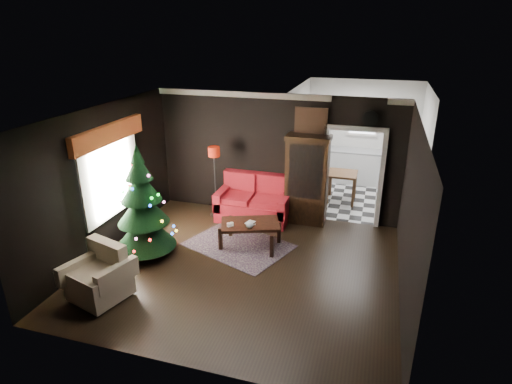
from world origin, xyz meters
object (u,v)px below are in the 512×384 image
(teapot, at_px, (250,225))
(wall_clock, at_px, (370,118))
(curio_cabinet, at_px, (307,182))
(armchair, at_px, (98,273))
(loveseat, at_px, (253,199))
(floor_lamp, at_px, (215,182))
(christmas_tree, at_px, (142,204))
(coffee_table, at_px, (250,234))
(kitchen_table, at_px, (342,187))

(teapot, height_order, wall_clock, wall_clock)
(curio_cabinet, distance_m, armchair, 4.66)
(loveseat, distance_m, teapot, 1.51)
(curio_cabinet, xyz_separation_m, teapot, (-0.78, -1.69, -0.35))
(floor_lamp, height_order, christmas_tree, christmas_tree)
(coffee_table, bearing_deg, kitchen_table, 62.63)
(armchair, bearing_deg, floor_lamp, 96.44)
(teapot, bearing_deg, kitchen_table, 65.28)
(loveseat, relative_size, kitchen_table, 2.27)
(armchair, xyz_separation_m, coffee_table, (1.82, 2.33, -0.19))
(christmas_tree, bearing_deg, teapot, 18.67)
(curio_cabinet, xyz_separation_m, coffee_table, (-0.84, -1.46, -0.68))
(coffee_table, bearing_deg, teapot, -75.57)
(armchair, bearing_deg, loveseat, 83.46)
(wall_clock, bearing_deg, loveseat, -170.34)
(loveseat, distance_m, armchair, 3.88)
(christmas_tree, xyz_separation_m, teapot, (1.88, 0.64, -0.45))
(armchair, bearing_deg, christmas_tree, 106.72)
(teapot, bearing_deg, floor_lamp, 131.69)
(floor_lamp, distance_m, wall_clock, 3.62)
(armchair, height_order, kitchen_table, armchair)
(teapot, bearing_deg, coffee_table, 104.43)
(christmas_tree, distance_m, armchair, 1.58)
(floor_lamp, bearing_deg, curio_cabinet, 7.61)
(wall_clock, relative_size, kitchen_table, 0.43)
(curio_cabinet, distance_m, kitchen_table, 1.67)
(floor_lamp, relative_size, wall_clock, 5.13)
(christmas_tree, relative_size, kitchen_table, 2.91)
(coffee_table, xyz_separation_m, wall_clock, (2.04, 1.64, 2.11))
(loveseat, xyz_separation_m, kitchen_table, (1.80, 1.65, -0.12))
(teapot, relative_size, kitchen_table, 0.22)
(loveseat, xyz_separation_m, curio_cabinet, (1.15, 0.22, 0.45))
(christmas_tree, relative_size, teapot, 13.51)
(coffee_table, bearing_deg, christmas_tree, -154.59)
(christmas_tree, distance_m, wall_clock, 4.80)
(christmas_tree, relative_size, armchair, 2.58)
(loveseat, bearing_deg, teapot, -76.01)
(armchair, relative_size, wall_clock, 2.64)
(teapot, bearing_deg, curio_cabinet, 65.05)
(armchair, bearing_deg, wall_clock, 62.19)
(armchair, height_order, teapot, armchair)
(christmas_tree, relative_size, wall_clock, 6.82)
(loveseat, height_order, curio_cabinet, curio_cabinet)
(loveseat, height_order, coffee_table, loveseat)
(armchair, distance_m, wall_clock, 5.86)
(floor_lamp, bearing_deg, kitchen_table, 32.31)
(christmas_tree, xyz_separation_m, wall_clock, (3.87, 2.50, 1.33))
(curio_cabinet, bearing_deg, wall_clock, 8.53)
(coffee_table, height_order, kitchen_table, kitchen_table)
(coffee_table, relative_size, wall_clock, 3.54)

